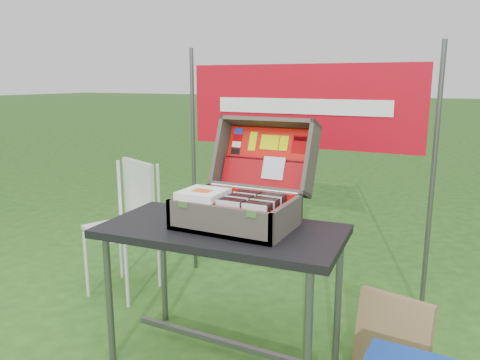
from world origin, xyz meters
The scene contains 85 objects.
table centered at (-0.03, 0.06, 0.38)m, with size 1.20×0.60×0.75m, color black, non-canonical shape.
table_top centered at (-0.03, 0.06, 0.73)m, with size 1.20×0.60×0.04m, color black.
table_leg_fl centered at (-0.58, -0.18, 0.36)m, with size 0.04×0.04×0.71m, color #59595B.
table_leg_fr centered at (0.51, -0.18, 0.36)m, with size 0.04×0.04×0.71m, color #59595B.
table_leg_bl centered at (-0.58, 0.30, 0.36)m, with size 0.04×0.04×0.71m, color #59595B.
table_leg_br centered at (0.51, 0.30, 0.36)m, with size 0.04×0.04×0.71m, color #59595B.
table_brace centered at (-0.03, 0.06, 0.12)m, with size 1.05×0.03×0.03m, color #59595B.
suitcase centered at (0.02, 0.17, 1.00)m, with size 0.56×0.56×0.50m, color #5B5347, non-canonical shape.
suitcase_base_bottom centered at (0.02, 0.11, 0.76)m, with size 0.56×0.40×0.02m, color #5B5347.
suitcase_base_wall_front centered at (0.02, -0.08, 0.83)m, with size 0.56×0.02×0.15m, color #5B5347.
suitcase_base_wall_back centered at (0.02, 0.30, 0.83)m, with size 0.56×0.02×0.15m, color #5B5347.
suitcase_base_wall_left centered at (-0.25, 0.11, 0.83)m, with size 0.02×0.40×0.15m, color #5B5347.
suitcase_base_wall_right centered at (0.29, 0.11, 0.83)m, with size 0.02×0.40×0.15m, color #5B5347.
suitcase_liner_floor centered at (0.02, 0.11, 0.78)m, with size 0.52×0.36×0.01m, color red.
suitcase_latch_left centered at (-0.16, -0.09, 0.89)m, with size 0.05×0.01×0.03m, color silver.
suitcase_latch_right centered at (0.20, -0.09, 0.89)m, with size 0.05×0.01×0.03m, color silver.
suitcase_hinge centered at (0.02, 0.31, 0.90)m, with size 0.02×0.02×0.50m, color silver.
suitcase_lid_back centered at (0.02, 0.51, 1.04)m, with size 0.56×0.40×0.02m, color #5B5347.
suitcase_lid_rim_far centered at (0.02, 0.52, 1.24)m, with size 0.56×0.02×0.15m, color #5B5347.
suitcase_lid_rim_near centered at (0.02, 0.38, 0.89)m, with size 0.56×0.02×0.15m, color #5B5347.
suitcase_lid_rim_left centered at (-0.25, 0.45, 1.06)m, with size 0.02×0.40×0.15m, color #5B5347.
suitcase_lid_rim_right centered at (0.29, 0.45, 1.06)m, with size 0.02×0.40×0.15m, color #5B5347.
suitcase_lid_liner centered at (0.02, 0.50, 1.04)m, with size 0.51×0.35×0.01m, color red.
suitcase_liner_wall_front centered at (0.02, -0.06, 0.84)m, with size 0.52×0.01×0.13m, color red.
suitcase_liner_wall_back centered at (0.02, 0.29, 0.84)m, with size 0.52×0.01×0.13m, color red.
suitcase_liner_wall_left centered at (-0.23, 0.11, 0.84)m, with size 0.01×0.36×0.13m, color red.
suitcase_liner_wall_right centered at (0.28, 0.11, 0.84)m, with size 0.01×0.36×0.13m, color red.
suitcase_lid_pocket centered at (0.02, 0.45, 0.96)m, with size 0.50×0.16×0.03m, color maroon.
suitcase_pocket_edge centered at (0.02, 0.47, 1.04)m, with size 0.49×0.02×0.02m, color maroon.
suitcase_pocket_cd centered at (0.08, 0.44, 1.00)m, with size 0.13×0.13×0.01m, color silver.
lid_sticker_cc_a centered at (-0.18, 0.55, 1.18)m, with size 0.06×0.03×0.00m, color #1933B2.
lid_sticker_cc_b centered at (-0.18, 0.53, 1.14)m, with size 0.06×0.03×0.00m, color #A10003.
lid_sticker_cc_c centered at (-0.18, 0.52, 1.10)m, with size 0.06×0.03×0.00m, color white.
lid_sticker_cc_d centered at (-0.18, 0.50, 1.07)m, with size 0.06×0.03×0.00m, color black.
lid_card_neon_tall centered at (-0.08, 0.53, 1.13)m, with size 0.05×0.11×0.00m, color #D2E600.
lid_card_neon_main centered at (0.02, 0.53, 1.13)m, with size 0.11×0.09×0.00m, color #D2E600.
lid_card_neon_small centered at (0.11, 0.53, 1.13)m, with size 0.05×0.09×0.00m, color #D2E600.
lid_sticker_band centered at (0.21, 0.53, 1.13)m, with size 0.10×0.10×0.00m, color #A10003.
lid_sticker_band_bar centered at (0.21, 0.54, 1.16)m, with size 0.09×0.02×0.00m, color black.
cd_left_0 centered at (0.06, -0.04, 0.85)m, with size 0.12×0.01×0.14m, color silver.
cd_left_1 centered at (0.06, -0.02, 0.85)m, with size 0.12×0.01×0.14m, color black.
cd_left_2 centered at (0.06, 0.00, 0.85)m, with size 0.12×0.01×0.14m, color black.
cd_left_3 centered at (0.06, 0.02, 0.85)m, with size 0.12×0.01×0.14m, color black.
cd_left_4 centered at (0.06, 0.05, 0.85)m, with size 0.12×0.01×0.14m, color silver.
cd_left_5 centered at (0.06, 0.07, 0.85)m, with size 0.12×0.01×0.14m, color black.
cd_left_6 centered at (0.06, 0.09, 0.85)m, with size 0.12×0.01×0.14m, color black.
cd_left_7 centered at (0.06, 0.11, 0.85)m, with size 0.12×0.01×0.14m, color black.
cd_left_8 centered at (0.06, 0.13, 0.85)m, with size 0.12×0.01×0.14m, color silver.
cd_left_9 centered at (0.06, 0.16, 0.85)m, with size 0.12×0.01×0.14m, color black.
cd_left_10 centered at (0.06, 0.18, 0.85)m, with size 0.12×0.01×0.14m, color black.
cd_left_11 centered at (0.06, 0.20, 0.85)m, with size 0.12×0.01×0.14m, color black.
cd_right_0 centered at (0.19, -0.04, 0.85)m, with size 0.12×0.01×0.14m, color silver.
cd_right_1 centered at (0.19, -0.02, 0.85)m, with size 0.12×0.01×0.14m, color black.
cd_right_2 centered at (0.19, 0.00, 0.85)m, with size 0.12×0.01×0.14m, color black.
cd_right_3 centered at (0.19, 0.02, 0.85)m, with size 0.12×0.01×0.14m, color black.
cd_right_4 centered at (0.19, 0.05, 0.85)m, with size 0.12×0.01×0.14m, color silver.
cd_right_5 centered at (0.19, 0.07, 0.85)m, with size 0.12×0.01×0.14m, color black.
cd_right_6 centered at (0.19, 0.09, 0.85)m, with size 0.12×0.01×0.14m, color black.
cd_right_7 centered at (0.19, 0.11, 0.85)m, with size 0.12×0.01×0.14m, color black.
cd_right_8 centered at (0.19, 0.13, 0.85)m, with size 0.12×0.01×0.14m, color silver.
cd_right_9 centered at (0.19, 0.16, 0.85)m, with size 0.12×0.01×0.14m, color black.
cd_right_10 centered at (0.19, 0.18, 0.85)m, with size 0.12×0.01×0.14m, color black.
cd_right_11 centered at (0.19, 0.20, 0.85)m, with size 0.12×0.01×0.14m, color black.
songbook_0 centered at (-0.12, 0.04, 0.90)m, with size 0.21×0.21×0.01m, color white.
songbook_1 centered at (-0.12, 0.04, 0.91)m, with size 0.21×0.21×0.01m, color white.
songbook_2 centered at (-0.12, 0.04, 0.91)m, with size 0.21×0.21×0.01m, color white.
songbook_3 centered at (-0.12, 0.04, 0.92)m, with size 0.21×0.21×0.01m, color white.
songbook_4 centered at (-0.12, 0.04, 0.92)m, with size 0.21×0.21×0.01m, color white.
songbook_5 centered at (-0.12, 0.04, 0.93)m, with size 0.21×0.21×0.01m, color white.
songbook_6 centered at (-0.12, 0.04, 0.93)m, with size 0.21×0.21×0.01m, color white.
songbook_graphic centered at (-0.12, 0.03, 0.94)m, with size 0.09×0.07×0.00m, color #D85919.
chair centered at (-1.07, 0.51, 0.46)m, with size 0.41×0.46×0.91m, color silver, non-canonical shape.
chair_seat centered at (-1.07, 0.51, 0.47)m, with size 0.41×0.41×0.03m, color silver.
chair_backrest centered at (-1.07, 0.70, 0.69)m, with size 0.41×0.03×0.43m, color silver.
chair_leg_fl centered at (-1.25, 0.33, 0.23)m, with size 0.02×0.02×0.47m, color silver.
chair_leg_fr centered at (-0.90, 0.33, 0.23)m, with size 0.02×0.02×0.47m, color silver.
chair_leg_bl centered at (-1.25, 0.68, 0.23)m, with size 0.02×0.02×0.47m, color silver.
chair_leg_br centered at (-0.90, 0.68, 0.23)m, with size 0.02×0.02×0.47m, color silver.
chair_upright_left centered at (-1.25, 0.70, 0.68)m, with size 0.02×0.02×0.43m, color silver.
chair_upright_right centered at (-0.90, 0.70, 0.68)m, with size 0.02×0.02×0.43m, color silver.
cardboard_box centered at (0.77, 0.40, 0.20)m, with size 0.38×0.06×0.40m, color #9C784F.
banner_post_left centered at (-0.85, 1.10, 0.85)m, with size 0.03×0.03×1.70m, color #59595B.
banner_post_right centered at (0.85, 1.10, 0.85)m, with size 0.03×0.03×1.70m, color #59595B.
banner centered at (0.00, 1.09, 1.30)m, with size 1.60×0.01×0.55m, color #AB0715.
banner_text centered at (0.00, 1.08, 1.30)m, with size 1.20×0.00×0.10m, color white.
Camera 1 is at (1.05, -1.89, 1.47)m, focal length 35.00 mm.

